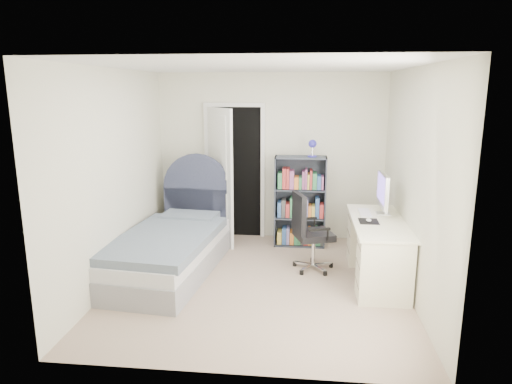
# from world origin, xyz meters

# --- Properties ---
(room_shell) EXTENTS (3.50, 3.70, 2.60)m
(room_shell) POSITION_xyz_m (0.00, 0.00, 1.25)
(room_shell) COLOR gray
(room_shell) RESTS_ON ground
(door) EXTENTS (0.92, 0.70, 2.06)m
(door) POSITION_xyz_m (-0.66, 1.56, 1.03)
(door) COLOR black
(door) RESTS_ON ground
(bed) EXTENTS (1.25, 2.30, 1.36)m
(bed) POSITION_xyz_m (-1.14, 0.29, 0.31)
(bed) COLOR gray
(bed) RESTS_ON ground
(nightstand) EXTENTS (0.40, 0.40, 0.59)m
(nightstand) POSITION_xyz_m (-1.30, 1.60, 0.39)
(nightstand) COLOR tan
(nightstand) RESTS_ON ground
(floor_lamp) EXTENTS (0.19, 0.19, 1.36)m
(floor_lamp) POSITION_xyz_m (-0.79, 1.69, 0.56)
(floor_lamp) COLOR silver
(floor_lamp) RESTS_ON ground
(bookcase) EXTENTS (0.74, 0.32, 1.57)m
(bookcase) POSITION_xyz_m (0.46, 1.43, 0.61)
(bookcase) COLOR #343A47
(bookcase) RESTS_ON ground
(desk) EXTENTS (0.61, 1.53, 1.25)m
(desk) POSITION_xyz_m (1.40, 0.26, 0.41)
(desk) COLOR #F5F0CD
(desk) RESTS_ON ground
(office_chair) EXTENTS (0.56, 0.57, 1.00)m
(office_chair) POSITION_xyz_m (0.57, 0.48, 0.55)
(office_chair) COLOR silver
(office_chair) RESTS_ON ground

